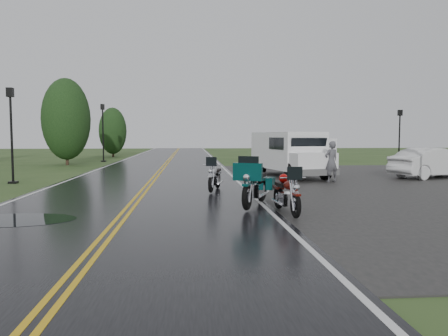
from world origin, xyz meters
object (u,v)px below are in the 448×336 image
(motorcycle_red, at_px, (296,196))
(lamp_post_far_right, at_px, (399,140))
(van_white, at_px, (291,156))
(lamp_post_near_left, at_px, (12,135))
(person_at_van, at_px, (331,162))
(sedan_white, at_px, (432,163))
(lamp_post_far_left, at_px, (103,133))
(motorcycle_teal, at_px, (247,186))
(motorcycle_silver, at_px, (211,177))

(motorcycle_red, distance_m, lamp_post_far_right, 18.38)
(van_white, height_order, lamp_post_near_left, lamp_post_near_left)
(person_at_van, distance_m, sedan_white, 5.71)
(sedan_white, relative_size, lamp_post_far_left, 0.95)
(motorcycle_teal, bearing_deg, motorcycle_red, -27.21)
(motorcycle_silver, height_order, van_white, van_white)
(person_at_van, bearing_deg, lamp_post_near_left, -24.02)
(lamp_post_near_left, bearing_deg, person_at_van, -3.18)
(lamp_post_near_left, distance_m, lamp_post_far_right, 21.19)
(motorcycle_teal, distance_m, van_white, 8.38)
(lamp_post_far_right, bearing_deg, sedan_white, -100.38)
(person_at_van, distance_m, lamp_post_far_left, 21.00)
(van_white, distance_m, person_at_van, 1.79)
(motorcycle_red, height_order, motorcycle_teal, motorcycle_teal)
(lamp_post_far_left, bearing_deg, motorcycle_teal, -70.68)
(motorcycle_teal, relative_size, motorcycle_silver, 1.18)
(person_at_van, xyz_separation_m, lamp_post_far_right, (6.49, 6.91, 0.93))
(person_at_van, bearing_deg, motorcycle_silver, 11.60)
(van_white, xyz_separation_m, lamp_post_near_left, (-12.13, 0.14, 0.93))
(sedan_white, height_order, lamp_post_far_right, lamp_post_far_right)
(motorcycle_teal, xyz_separation_m, lamp_post_far_left, (-8.29, 23.65, 1.57))
(motorcycle_silver, height_order, sedan_white, sedan_white)
(sedan_white, relative_size, lamp_post_near_left, 1.06)
(motorcycle_silver, bearing_deg, sedan_white, 37.13)
(sedan_white, distance_m, lamp_post_near_left, 19.35)
(van_white, xyz_separation_m, sedan_white, (7.16, 0.88, -0.42))
(sedan_white, bearing_deg, lamp_post_near_left, 72.98)
(lamp_post_far_left, bearing_deg, sedan_white, -39.01)
(lamp_post_near_left, bearing_deg, van_white, -0.68)
(person_at_van, bearing_deg, lamp_post_far_right, -154.06)
(sedan_white, distance_m, lamp_post_far_left, 23.82)
(motorcycle_teal, height_order, van_white, van_white)
(motorcycle_teal, distance_m, person_at_van, 8.57)
(motorcycle_red, relative_size, sedan_white, 0.47)
(van_white, distance_m, lamp_post_far_right, 10.32)
(person_at_van, xyz_separation_m, lamp_post_near_left, (-13.79, 0.77, 1.18))
(motorcycle_teal, xyz_separation_m, sedan_white, (10.18, 8.69, -0.01))
(van_white, distance_m, lamp_post_near_left, 12.17)
(sedan_white, bearing_deg, motorcycle_silver, 95.19)
(van_white, height_order, person_at_van, van_white)
(lamp_post_far_right, bearing_deg, motorcycle_silver, -139.03)
(motorcycle_teal, distance_m, lamp_post_far_right, 18.02)
(motorcycle_silver, distance_m, lamp_post_near_left, 9.46)
(motorcycle_red, bearing_deg, van_white, 73.46)
(van_white, bearing_deg, motorcycle_silver, -145.44)
(motorcycle_silver, height_order, lamp_post_far_right, lamp_post_far_right)
(motorcycle_red, bearing_deg, lamp_post_far_left, 106.50)
(motorcycle_teal, height_order, sedan_white, motorcycle_teal)
(sedan_white, bearing_deg, lamp_post_far_left, 31.78)
(motorcycle_red, distance_m, motorcycle_teal, 1.57)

